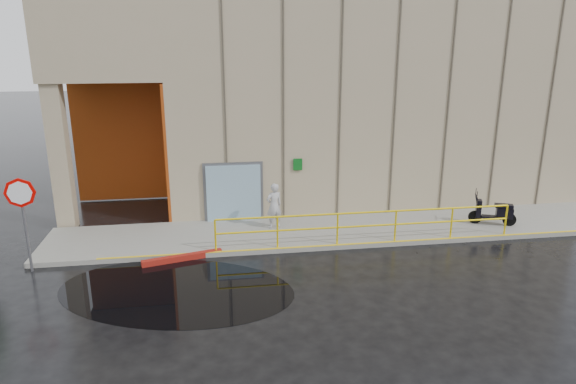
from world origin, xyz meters
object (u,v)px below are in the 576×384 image
object	(u,v)px
scooter	(494,205)
stop_sign	(22,205)
red_curb	(183,258)
person	(274,206)

from	to	relation	value
scooter	stop_sign	xyz separation A→B (m)	(-14.81, -1.30, 1.15)
stop_sign	red_curb	distance (m)	4.63
red_curb	person	bearing A→B (deg)	33.72
scooter	red_curb	distance (m)	10.68
person	scooter	bearing A→B (deg)	153.18
stop_sign	red_curb	world-z (taller)	stop_sign
scooter	person	bearing A→B (deg)	-164.52
scooter	red_curb	size ratio (longest dim) A/B	0.67
person	scooter	xyz separation A→B (m)	(7.57, -0.85, -0.08)
person	scooter	size ratio (longest dim) A/B	0.97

